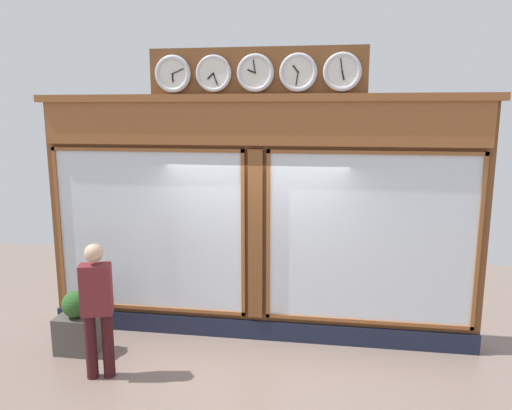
{
  "coord_description": "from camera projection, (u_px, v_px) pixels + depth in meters",
  "views": [
    {
      "loc": [
        -1.0,
        6.49,
        3.2
      ],
      "look_at": [
        0.0,
        0.0,
        1.96
      ],
      "focal_mm": 34.28,
      "sensor_mm": 36.0,
      "label": 1
    }
  ],
  "objects": [
    {
      "name": "shop_facade",
      "position": [
        257.0,
        216.0,
        6.83
      ],
      "size": [
        6.2,
        0.42,
        4.04
      ],
      "color": "brown",
      "rests_on": "ground_plane"
    },
    {
      "name": "planter_box",
      "position": [
        78.0,
        334.0,
        6.59
      ],
      "size": [
        0.56,
        0.36,
        0.51
      ],
      "primitive_type": "cube",
      "color": "#4C4742",
      "rests_on": "ground_plane"
    },
    {
      "name": "pedestrian",
      "position": [
        97.0,
        305.0,
        5.85
      ],
      "size": [
        0.41,
        0.32,
        1.69
      ],
      "color": "#3A1316",
      "rests_on": "ground_plane"
    },
    {
      "name": "planter_shrub",
      "position": [
        76.0,
        304.0,
        6.51
      ],
      "size": [
        0.36,
        0.36,
        0.36
      ],
      "primitive_type": "sphere",
      "color": "#285623",
      "rests_on": "planter_box"
    }
  ]
}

